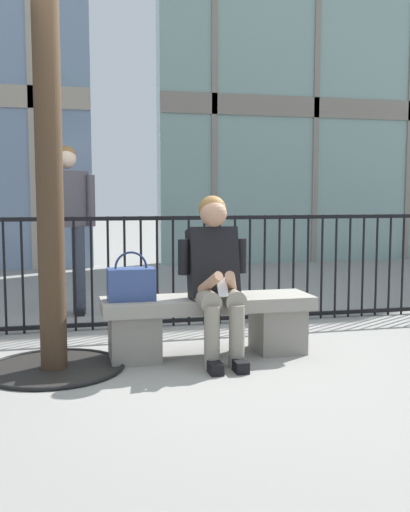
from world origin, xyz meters
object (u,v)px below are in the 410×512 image
Objects in this scene: handbag_on_bench at (131,283)px; bystander_at_railing at (68,217)px; stone_bench at (208,320)px; seated_person_with_phone at (216,273)px.

bystander_at_railing reaches higher than handbag_on_bench.
stone_bench is 0.65m from handbag_on_bench.
seated_person_with_phone is 0.62m from handbag_on_bench.
seated_person_with_phone reaches higher than stone_bench.
seated_person_with_phone is (0.02, -0.13, 0.38)m from stone_bench.
bystander_at_railing is (-1.04, 1.97, 0.35)m from seated_person_with_phone.
stone_bench is 1.32× the size of seated_person_with_phone.
bystander_at_railing reaches higher than stone_bench.
seated_person_with_phone reaches higher than handbag_on_bench.
handbag_on_bench is 1.95m from bystander_at_railing.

